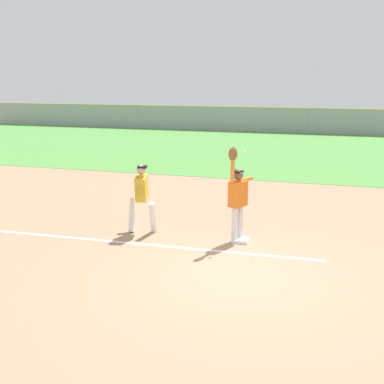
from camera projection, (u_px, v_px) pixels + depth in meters
The scene contains 11 objects.
ground_plane at pixel (238, 276), 9.25m from camera, with size 80.17×80.17×0.00m, color tan.
outfield_grass at pixel (299, 150), 25.37m from camera, with size 51.43×16.69×0.01m, color #549342.
chalk_foul_line at pixel (72, 238), 11.46m from camera, with size 12.00×0.10×0.01m, color white.
first_base at pixel (240, 240), 11.19m from camera, with size 0.38×0.38×0.08m, color white.
fielder at pixel (237, 195), 11.00m from camera, with size 0.50×0.85×2.28m.
runner at pixel (142, 194), 11.65m from camera, with size 0.81×0.84×1.72m.
baseball at pixel (244, 152), 10.74m from camera, with size 0.07×0.07×0.07m, color white.
outfield_fence at pixel (308, 121), 32.94m from camera, with size 51.51×0.08×1.79m.
parked_car_white at pixel (205, 116), 39.71m from camera, with size 4.59×2.52×1.25m.
parked_car_blue at pixel (275, 119), 37.43m from camera, with size 4.42×2.16×1.25m.
parked_car_red at pixel (343, 119), 36.60m from camera, with size 4.57×2.47×1.25m.
Camera 1 is at (1.55, -8.51, 3.78)m, focal length 43.97 mm.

